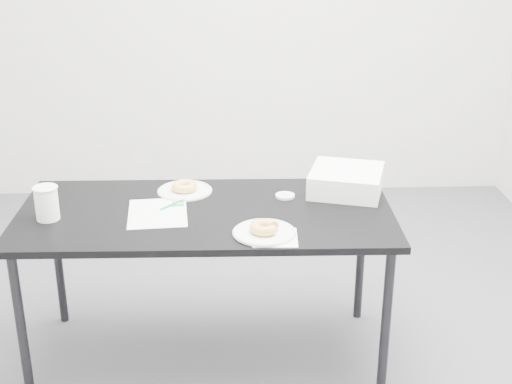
{
  "coord_description": "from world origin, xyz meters",
  "views": [
    {
      "loc": [
        0.01,
        -2.84,
        1.94
      ],
      "look_at": [
        0.13,
        0.02,
        0.78
      ],
      "focal_mm": 50.0,
      "sensor_mm": 36.0,
      "label": 1
    }
  ],
  "objects_px": {
    "donut_near": "(264,227)",
    "plate_far": "(185,191)",
    "table": "(206,223)",
    "scorecard": "(158,213)",
    "plate_near": "(264,233)",
    "coffee_cup": "(47,203)",
    "donut_far": "(185,186)",
    "bakery_box": "(346,181)",
    "pen": "(173,204)"
  },
  "relations": [
    {
      "from": "donut_near",
      "to": "plate_far",
      "type": "distance_m",
      "value": 0.57
    },
    {
      "from": "table",
      "to": "plate_far",
      "type": "xyz_separation_m",
      "value": [
        -0.1,
        0.22,
        0.06
      ]
    },
    {
      "from": "plate_far",
      "to": "table",
      "type": "bearing_deg",
      "value": -66.14
    },
    {
      "from": "scorecard",
      "to": "plate_near",
      "type": "bearing_deg",
      "value": -31.52
    },
    {
      "from": "coffee_cup",
      "to": "donut_far",
      "type": "bearing_deg",
      "value": 27.0
    },
    {
      "from": "scorecard",
      "to": "plate_near",
      "type": "relative_size",
      "value": 1.23
    },
    {
      "from": "scorecard",
      "to": "plate_near",
      "type": "distance_m",
      "value": 0.49
    },
    {
      "from": "donut_far",
      "to": "bakery_box",
      "type": "relative_size",
      "value": 0.37
    },
    {
      "from": "table",
      "to": "scorecard",
      "type": "height_order",
      "value": "scorecard"
    },
    {
      "from": "table",
      "to": "coffee_cup",
      "type": "distance_m",
      "value": 0.66
    },
    {
      "from": "table",
      "to": "plate_far",
      "type": "relative_size",
      "value": 6.49
    },
    {
      "from": "coffee_cup",
      "to": "scorecard",
      "type": "bearing_deg",
      "value": 5.19
    },
    {
      "from": "scorecard",
      "to": "coffee_cup",
      "type": "relative_size",
      "value": 2.16
    },
    {
      "from": "plate_near",
      "to": "donut_near",
      "type": "height_order",
      "value": "donut_near"
    },
    {
      "from": "scorecard",
      "to": "pen",
      "type": "xyz_separation_m",
      "value": [
        0.06,
        0.08,
        0.01
      ]
    },
    {
      "from": "plate_near",
      "to": "bakery_box",
      "type": "distance_m",
      "value": 0.59
    },
    {
      "from": "donut_far",
      "to": "coffee_cup",
      "type": "height_order",
      "value": "coffee_cup"
    },
    {
      "from": "scorecard",
      "to": "bakery_box",
      "type": "relative_size",
      "value": 0.99
    },
    {
      "from": "scorecard",
      "to": "donut_far",
      "type": "bearing_deg",
      "value": 62.29
    },
    {
      "from": "donut_far",
      "to": "coffee_cup",
      "type": "bearing_deg",
      "value": -153.0
    },
    {
      "from": "table",
      "to": "donut_near",
      "type": "relative_size",
      "value": 13.59
    },
    {
      "from": "plate_far",
      "to": "bakery_box",
      "type": "height_order",
      "value": "bakery_box"
    },
    {
      "from": "coffee_cup",
      "to": "bakery_box",
      "type": "relative_size",
      "value": 0.46
    },
    {
      "from": "plate_near",
      "to": "coffee_cup",
      "type": "xyz_separation_m",
      "value": [
        -0.89,
        0.18,
        0.07
      ]
    },
    {
      "from": "scorecard",
      "to": "coffee_cup",
      "type": "bearing_deg",
      "value": -179.29
    },
    {
      "from": "scorecard",
      "to": "donut_near",
      "type": "distance_m",
      "value": 0.5
    },
    {
      "from": "table",
      "to": "plate_near",
      "type": "relative_size",
      "value": 6.38
    },
    {
      "from": "table",
      "to": "donut_far",
      "type": "distance_m",
      "value": 0.26
    },
    {
      "from": "plate_near",
      "to": "table",
      "type": "bearing_deg",
      "value": 134.62
    },
    {
      "from": "table",
      "to": "donut_far",
      "type": "xyz_separation_m",
      "value": [
        -0.1,
        0.22,
        0.08
      ]
    },
    {
      "from": "plate_near",
      "to": "pen",
      "type": "bearing_deg",
      "value": 141.29
    },
    {
      "from": "bakery_box",
      "to": "scorecard",
      "type": "bearing_deg",
      "value": -149.34
    },
    {
      "from": "plate_near",
      "to": "bakery_box",
      "type": "xyz_separation_m",
      "value": [
        0.4,
        0.44,
        0.05
      ]
    },
    {
      "from": "scorecard",
      "to": "donut_near",
      "type": "relative_size",
      "value": 2.63
    },
    {
      "from": "pen",
      "to": "coffee_cup",
      "type": "relative_size",
      "value": 1.0
    },
    {
      "from": "scorecard",
      "to": "plate_far",
      "type": "distance_m",
      "value": 0.26
    },
    {
      "from": "scorecard",
      "to": "bakery_box",
      "type": "distance_m",
      "value": 0.86
    },
    {
      "from": "scorecard",
      "to": "donut_near",
      "type": "xyz_separation_m",
      "value": [
        0.44,
        -0.22,
        0.03
      ]
    },
    {
      "from": "table",
      "to": "pen",
      "type": "distance_m",
      "value": 0.17
    },
    {
      "from": "plate_near",
      "to": "donut_near",
      "type": "xyz_separation_m",
      "value": [
        0.0,
        0.0,
        0.02
      ]
    },
    {
      "from": "donut_far",
      "to": "coffee_cup",
      "type": "distance_m",
      "value": 0.62
    },
    {
      "from": "bakery_box",
      "to": "pen",
      "type": "bearing_deg",
      "value": -153.82
    },
    {
      "from": "pen",
      "to": "plate_near",
      "type": "distance_m",
      "value": 0.49
    },
    {
      "from": "donut_far",
      "to": "pen",
      "type": "bearing_deg",
      "value": -104.49
    },
    {
      "from": "coffee_cup",
      "to": "bakery_box",
      "type": "distance_m",
      "value": 1.31
    },
    {
      "from": "pen",
      "to": "coffee_cup",
      "type": "xyz_separation_m",
      "value": [
        -0.51,
        -0.12,
        0.06
      ]
    },
    {
      "from": "plate_near",
      "to": "bakery_box",
      "type": "height_order",
      "value": "bakery_box"
    },
    {
      "from": "coffee_cup",
      "to": "plate_near",
      "type": "bearing_deg",
      "value": -11.72
    },
    {
      "from": "donut_near",
      "to": "plate_far",
      "type": "bearing_deg",
      "value": 125.98
    },
    {
      "from": "pen",
      "to": "plate_far",
      "type": "distance_m",
      "value": 0.17
    }
  ]
}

